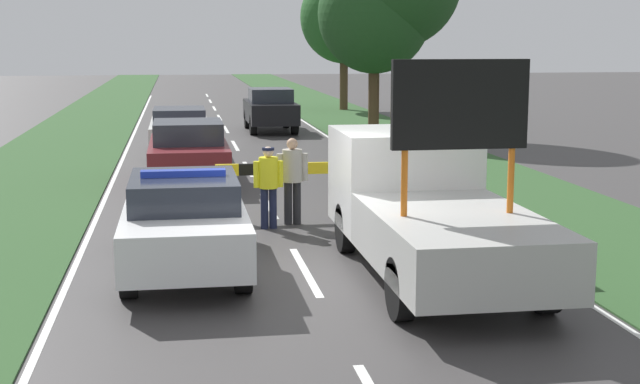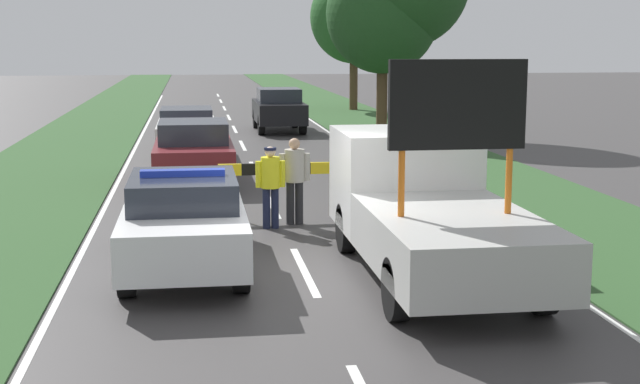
% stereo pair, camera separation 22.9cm
% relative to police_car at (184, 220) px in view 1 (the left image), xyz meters
% --- Properties ---
extents(ground_plane, '(160.00, 160.00, 0.00)m').
position_rel_police_car_xyz_m(ground_plane, '(1.84, -0.73, -0.79)').
color(ground_plane, '#3D3A3A').
extents(lane_markings, '(7.26, 64.78, 0.01)m').
position_rel_police_car_xyz_m(lane_markings, '(1.84, 13.17, -0.78)').
color(lane_markings, silver).
rests_on(lane_markings, ground).
extents(grass_verge_left, '(4.07, 120.00, 0.03)m').
position_rel_police_car_xyz_m(grass_verge_left, '(-3.87, 19.27, -0.77)').
color(grass_verge_left, '#2D5128').
rests_on(grass_verge_left, ground).
extents(grass_verge_right, '(4.07, 120.00, 0.03)m').
position_rel_police_car_xyz_m(grass_verge_right, '(7.55, 19.27, -0.77)').
color(grass_verge_right, '#2D5128').
rests_on(grass_verge_right, ground).
extents(police_car, '(1.84, 4.81, 1.60)m').
position_rel_police_car_xyz_m(police_car, '(0.00, 0.00, 0.00)').
color(police_car, white).
rests_on(police_car, ground).
extents(work_truck, '(2.19, 6.03, 3.30)m').
position_rel_police_car_xyz_m(work_truck, '(3.68, -0.66, 0.26)').
color(work_truck, white).
rests_on(work_truck, ground).
extents(road_barrier, '(2.79, 0.08, 1.11)m').
position_rel_police_car_xyz_m(road_barrier, '(2.04, 3.90, 0.13)').
color(road_barrier, black).
rests_on(road_barrier, ground).
extents(police_officer, '(0.57, 0.36, 1.58)m').
position_rel_police_car_xyz_m(police_officer, '(1.60, 2.84, 0.15)').
color(police_officer, '#191E38').
rests_on(police_officer, ground).
extents(pedestrian_civilian, '(0.61, 0.39, 1.69)m').
position_rel_police_car_xyz_m(pedestrian_civilian, '(2.10, 3.17, 0.20)').
color(pedestrian_civilian, '#232326').
rests_on(pedestrian_civilian, ground).
extents(traffic_cone_near_police, '(0.43, 0.43, 0.59)m').
position_rel_police_car_xyz_m(traffic_cone_near_police, '(-0.55, 4.15, -0.49)').
color(traffic_cone_near_police, black).
rests_on(traffic_cone_near_police, ground).
extents(traffic_cone_centre_front, '(0.44, 0.44, 0.60)m').
position_rel_police_car_xyz_m(traffic_cone_centre_front, '(3.75, 4.36, -0.49)').
color(traffic_cone_centre_front, black).
rests_on(traffic_cone_centre_front, ground).
extents(queued_car_wagon_maroon, '(1.92, 4.56, 1.56)m').
position_rel_police_car_xyz_m(queued_car_wagon_maroon, '(0.18, 8.73, 0.03)').
color(queued_car_wagon_maroon, maroon).
rests_on(queued_car_wagon_maroon, ground).
extents(queued_car_van_white, '(1.79, 4.70, 1.46)m').
position_rel_police_car_xyz_m(queued_car_van_white, '(-0.02, 14.46, -0.00)').
color(queued_car_van_white, silver).
rests_on(queued_car_van_white, ground).
extents(queued_car_sedan_black, '(1.82, 4.33, 1.69)m').
position_rel_police_car_xyz_m(queued_car_sedan_black, '(3.53, 21.07, 0.09)').
color(queued_car_sedan_black, black).
rests_on(queued_car_sedan_black, ground).
extents(roadside_tree_near_right, '(4.42, 4.42, 7.01)m').
position_rel_police_car_xyz_m(roadside_tree_near_right, '(8.34, 31.12, 3.88)').
color(roadside_tree_near_right, '#4C3823').
rests_on(roadside_tree_near_right, ground).
extents(roadside_tree_mid_left, '(4.17, 4.17, 6.69)m').
position_rel_police_car_xyz_m(roadside_tree_mid_left, '(7.16, 18.73, 3.70)').
color(roadside_tree_mid_left, '#4C3823').
rests_on(roadside_tree_mid_left, ground).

